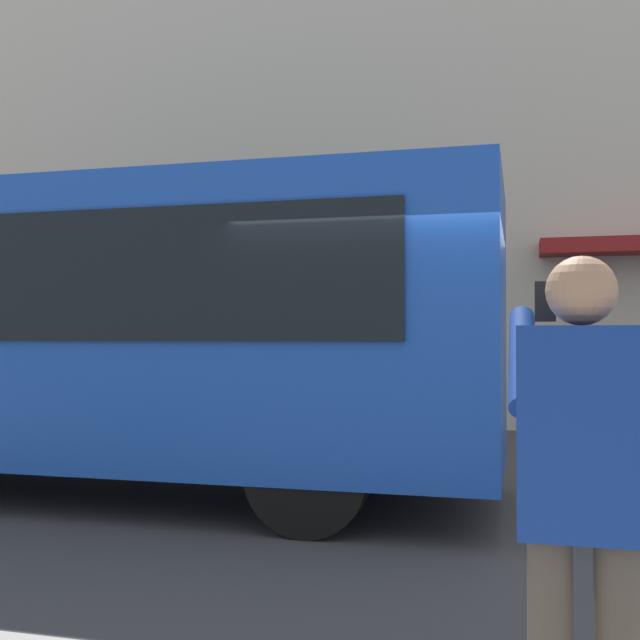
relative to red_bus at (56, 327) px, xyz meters
name	(u,v)px	position (x,y,z in m)	size (l,w,h in m)	color
ground_plane	(406,516)	(-3.67, 0.20, -1.68)	(60.00, 60.00, 0.00)	#38383A
building_facade_far	(462,86)	(-3.69, -6.60, 4.30)	(28.00, 1.55, 12.00)	beige
red_bus	(56,327)	(0.00, 0.00, 0.00)	(9.05, 2.54, 3.08)	#1947AD
pedestrian_photographer	(584,482)	(-4.85, 4.41, -0.54)	(0.53, 0.52, 1.70)	#4C4238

